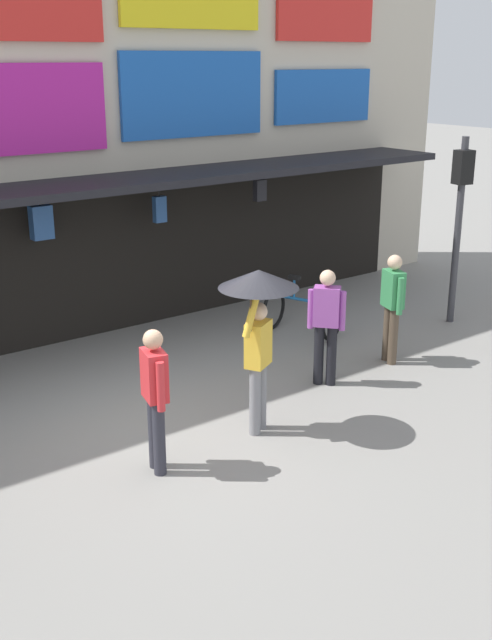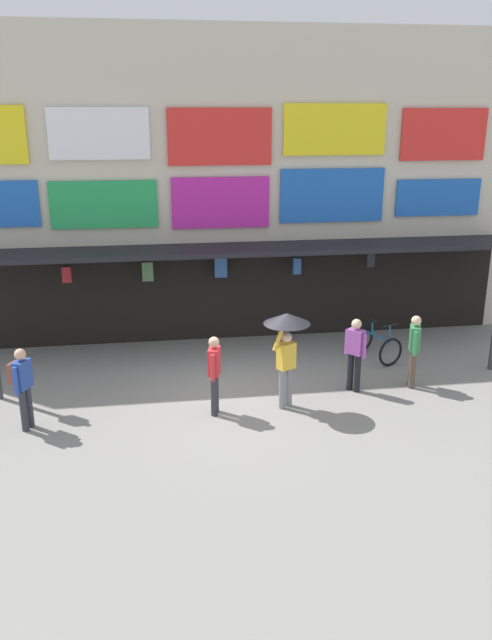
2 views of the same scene
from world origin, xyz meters
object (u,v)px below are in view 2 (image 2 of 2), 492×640
pedestrian_in_black (414,347)px  pedestrian_with_umbrella (287,334)px  pedestrian_in_red (22,383)px  pedestrian_in_white (355,351)px  bicycle_parked (376,344)px  pedestrian_in_purple (214,371)px

pedestrian_in_black → pedestrian_with_umbrella: bearing=-168.2°
pedestrian_in_black → pedestrian_in_red: size_ratio=1.00×
pedestrian_in_white → bicycle_parked: bearing=57.5°
pedestrian_in_white → pedestrian_with_umbrella: 1.91m
pedestrian_in_purple → pedestrian_in_white: bearing=12.2°
pedestrian_in_red → pedestrian_with_umbrella: size_ratio=0.81×
pedestrian_in_black → pedestrian_in_purple: same height
pedestrian_in_black → pedestrian_with_umbrella: (-3.05, -0.63, 0.69)m
bicycle_parked → pedestrian_in_purple: (-4.30, -2.46, 0.55)m
pedestrian_in_black → pedestrian_with_umbrella: size_ratio=0.81×
pedestrian_in_red → pedestrian_in_purple: size_ratio=1.00×
pedestrian_in_red → pedestrian_in_black: bearing=5.8°
pedestrian_in_red → bicycle_parked: bearing=17.8°
pedestrian_in_red → pedestrian_in_purple: same height
pedestrian_in_red → pedestrian_with_umbrella: 5.28m
pedestrian_in_white → pedestrian_in_red: (-6.91, -0.81, 0.04)m
pedestrian_in_black → pedestrian_with_umbrella: 3.19m
pedestrian_in_white → pedestrian_in_purple: (-3.17, -0.69, 0.00)m
pedestrian_with_umbrella → pedestrian_in_black: bearing=11.8°
pedestrian_in_white → pedestrian_with_umbrella: size_ratio=0.81×
pedestrian_in_red → pedestrian_in_purple: bearing=1.9°
pedestrian_in_purple → pedestrian_with_umbrella: bearing=3.3°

